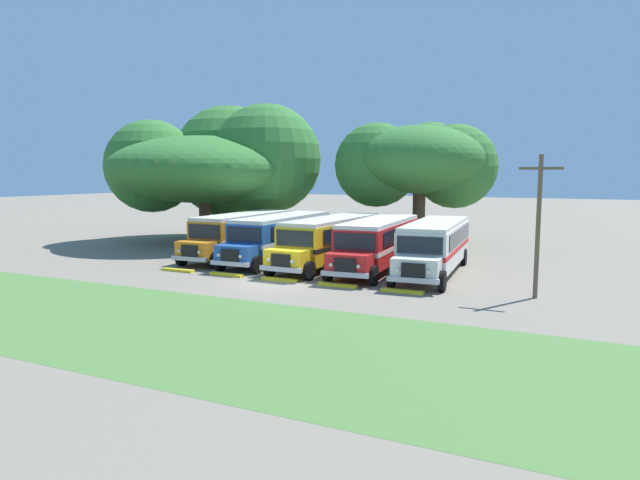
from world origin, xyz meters
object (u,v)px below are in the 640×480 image
(parked_bus_slot_0, at_px, (243,232))
(parked_bus_slot_2, at_px, (330,239))
(broad_shade_tree, at_px, (419,162))
(utility_pole, at_px, (538,222))
(parked_bus_slot_4, at_px, (435,244))
(secondary_tree, at_px, (217,165))
(parked_bus_slot_3, at_px, (378,241))
(parked_bus_slot_1, at_px, (280,235))

(parked_bus_slot_0, height_order, parked_bus_slot_2, same)
(parked_bus_slot_0, height_order, broad_shade_tree, broad_shade_tree)
(broad_shade_tree, relative_size, utility_pole, 1.91)
(parked_bus_slot_2, bearing_deg, parked_bus_slot_4, 91.77)
(secondary_tree, bearing_deg, broad_shade_tree, 16.58)
(parked_bus_slot_0, height_order, secondary_tree, secondary_tree)
(broad_shade_tree, bearing_deg, parked_bus_slot_4, -70.08)
(parked_bus_slot_0, bearing_deg, broad_shade_tree, 140.88)
(parked_bus_slot_0, xyz_separation_m, parked_bus_slot_3, (9.76, -0.73, 0.00))
(parked_bus_slot_2, height_order, broad_shade_tree, broad_shade_tree)
(parked_bus_slot_2, xyz_separation_m, broad_shade_tree, (1.93, 12.13, 4.78))
(parked_bus_slot_0, xyz_separation_m, parked_bus_slot_2, (6.75, -0.76, 0.00))
(parked_bus_slot_3, relative_size, utility_pole, 1.74)
(parked_bus_slot_1, xyz_separation_m, secondary_tree, (-10.00, 7.14, 4.59))
(parked_bus_slot_0, xyz_separation_m, utility_pole, (18.65, -5.01, 1.80))
(parked_bus_slot_0, bearing_deg, parked_bus_slot_2, 81.77)
(secondary_tree, distance_m, utility_pole, 28.24)
(parked_bus_slot_1, relative_size, broad_shade_tree, 0.90)
(parked_bus_slot_1, bearing_deg, utility_pole, 72.28)
(secondary_tree, xyz_separation_m, utility_pole, (25.54, -11.74, -2.79))
(parked_bus_slot_4, xyz_separation_m, secondary_tree, (-19.96, 7.46, 4.59))
(parked_bus_slot_3, bearing_deg, parked_bus_slot_1, -96.50)
(parked_bus_slot_1, height_order, secondary_tree, secondary_tree)
(parked_bus_slot_3, bearing_deg, parked_bus_slot_0, -98.02)
(parked_bus_slot_2, xyz_separation_m, parked_bus_slot_4, (6.32, 0.04, 0.00))
(parked_bus_slot_1, relative_size, parked_bus_slot_3, 0.99)
(parked_bus_slot_4, bearing_deg, secondary_tree, -115.01)
(secondary_tree, bearing_deg, parked_bus_slot_4, -20.50)
(parked_bus_slot_2, height_order, parked_bus_slot_3, same)
(parked_bus_slot_1, xyz_separation_m, parked_bus_slot_2, (3.63, -0.36, 0.00))
(parked_bus_slot_1, height_order, parked_bus_slot_2, same)
(parked_bus_slot_2, relative_size, secondary_tree, 0.64)
(broad_shade_tree, bearing_deg, parked_bus_slot_2, -99.06)
(parked_bus_slot_3, distance_m, secondary_tree, 18.81)
(broad_shade_tree, height_order, secondary_tree, secondary_tree)
(utility_pole, bearing_deg, parked_bus_slot_1, 163.50)
(broad_shade_tree, bearing_deg, parked_bus_slot_0, -127.36)
(parked_bus_slot_2, bearing_deg, parked_bus_slot_1, -94.15)
(utility_pole, bearing_deg, secondary_tree, 155.31)
(parked_bus_slot_2, xyz_separation_m, utility_pole, (11.90, -4.24, 1.80))
(parked_bus_slot_0, xyz_separation_m, secondary_tree, (-6.89, 6.73, 4.59))
(parked_bus_slot_0, distance_m, parked_bus_slot_2, 6.79)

